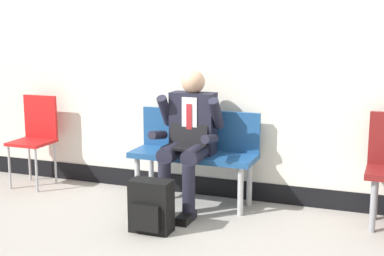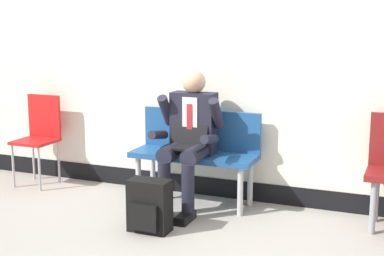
% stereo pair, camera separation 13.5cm
% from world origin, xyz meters
% --- Properties ---
extents(ground_plane, '(18.00, 18.00, 0.00)m').
position_xyz_m(ground_plane, '(0.00, 0.00, 0.00)').
color(ground_plane, '#9E9991').
extents(station_wall, '(6.86, 0.14, 3.07)m').
position_xyz_m(station_wall, '(0.00, 0.59, 1.52)').
color(station_wall, silver).
rests_on(station_wall, ground).
extents(bench_with_person, '(1.14, 0.42, 0.85)m').
position_xyz_m(bench_with_person, '(-0.13, 0.30, 0.51)').
color(bench_with_person, navy).
rests_on(bench_with_person, ground).
extents(person_seated, '(0.57, 0.70, 1.23)m').
position_xyz_m(person_seated, '(-0.13, 0.11, 0.66)').
color(person_seated, '#1E1E2D').
rests_on(person_seated, ground).
extents(backpack, '(0.33, 0.22, 0.42)m').
position_xyz_m(backpack, '(-0.20, -0.53, 0.21)').
color(backpack, black).
rests_on(backpack, ground).
extents(folding_chair, '(0.38, 0.38, 0.91)m').
position_xyz_m(folding_chair, '(-1.85, 0.27, 0.55)').
color(folding_chair, red).
rests_on(folding_chair, ground).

